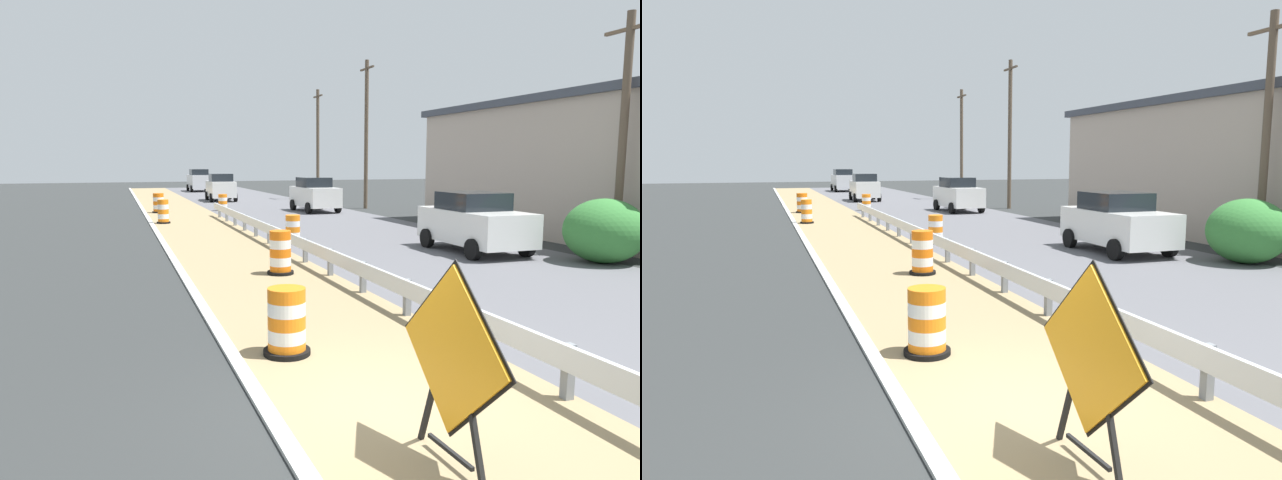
{
  "view_description": "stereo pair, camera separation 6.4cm",
  "coord_description": "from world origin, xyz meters",
  "views": [
    {
      "loc": [
        -2.84,
        -5.51,
        2.89
      ],
      "look_at": [
        1.99,
        7.9,
        0.93
      ],
      "focal_mm": 31.98,
      "sensor_mm": 36.0,
      "label": 1
    },
    {
      "loc": [
        -2.78,
        -5.54,
        2.89
      ],
      "look_at": [
        1.99,
        7.9,
        0.93
      ],
      "focal_mm": 31.98,
      "sensor_mm": 36.0,
      "label": 2
    }
  ],
  "objects": [
    {
      "name": "traffic_barrel_farthest",
      "position": [
        -0.52,
        28.07,
        0.51
      ],
      "size": [
        0.74,
        0.74,
        1.11
      ],
      "color": "orange",
      "rests_on": "ground"
    },
    {
      "name": "utility_pole_far",
      "position": [
        11.98,
        36.11,
        4.31
      ],
      "size": [
        0.24,
        1.8,
        8.31
      ],
      "color": "brown",
      "rests_on": "ground"
    },
    {
      "name": "utility_pole_near",
      "position": [
        11.53,
        7.66,
        3.77
      ],
      "size": [
        0.24,
        1.8,
        7.24
      ],
      "color": "brown",
      "rests_on": "ground"
    },
    {
      "name": "car_lead_near_lane",
      "position": [
        4.59,
        36.93,
        1.01
      ],
      "size": [
        2.07,
        4.19,
        2.01
      ],
      "rotation": [
        0.0,
        0.0,
        1.54
      ],
      "color": "silver",
      "rests_on": "ground"
    },
    {
      "name": "car_mid_far_lane",
      "position": [
        8.01,
        9.94,
        0.96
      ],
      "size": [
        2.18,
        4.14,
        1.92
      ],
      "rotation": [
        0.0,
        0.0,
        -1.59
      ],
      "color": "silver",
      "rests_on": "ground"
    },
    {
      "name": "bush_roadside",
      "position": [
        10.31,
        6.95,
        0.93
      ],
      "size": [
        2.23,
        2.23,
        1.85
      ],
      "primitive_type": "ellipsoid",
      "color": "#337533",
      "rests_on": "ground"
    },
    {
      "name": "warning_sign_diamond",
      "position": [
        0.07,
        -1.08,
        1.06
      ],
      "size": [
        0.11,
        1.74,
        2.01
      ],
      "rotation": [
        0.0,
        0.0,
        3.18
      ],
      "color": "black",
      "rests_on": "ground"
    },
    {
      "name": "roadside_shop_near",
      "position": [
        16.35,
        12.79,
        2.7
      ],
      "size": [
        9.1,
        14.73,
        5.38
      ],
      "color": "#AD9E8E",
      "rests_on": "ground"
    },
    {
      "name": "traffic_barrel_farther",
      "position": [
        3.18,
        28.28,
        0.44
      ],
      "size": [
        0.65,
        0.65,
        0.98
      ],
      "color": "orange",
      "rests_on": "ground"
    },
    {
      "name": "traffic_barrel_mid",
      "position": [
        3.06,
        13.72,
        0.46
      ],
      "size": [
        0.65,
        0.65,
        1.02
      ],
      "color": "orange",
      "rests_on": "ground"
    },
    {
      "name": "utility_pole_mid",
      "position": [
        11.83,
        26.85,
        4.65
      ],
      "size": [
        0.24,
        1.8,
        8.97
      ],
      "color": "brown",
      "rests_on": "ground"
    },
    {
      "name": "ground_plane",
      "position": [
        0.0,
        0.0,
        0.0
      ],
      "size": [
        160.0,
        160.0,
        0.0
      ],
      "primitive_type": "plane",
      "color": "#2B2D2D"
    },
    {
      "name": "traffic_barrel_far",
      "position": [
        -0.74,
        22.13,
        0.51
      ],
      "size": [
        0.63,
        0.63,
        1.13
      ],
      "color": "orange",
      "rests_on": "ground"
    },
    {
      "name": "median_dirt_strip",
      "position": [
        0.62,
        0.0,
        0.0
      ],
      "size": [
        3.63,
        120.0,
        0.01
      ],
      "primitive_type": "cube",
      "color": "#8E7A56",
      "rests_on": "ground"
    },
    {
      "name": "guardrail_median",
      "position": [
        2.2,
        0.74,
        0.52
      ],
      "size": [
        0.18,
        48.92,
        0.71
      ],
      "color": "silver",
      "rests_on": "ground"
    },
    {
      "name": "traffic_barrel_nearest",
      "position": [
        -0.5,
        2.46,
        0.46
      ],
      "size": [
        0.72,
        0.72,
        1.03
      ],
      "color": "orange",
      "rests_on": "ground"
    },
    {
      "name": "car_lead_far_lane",
      "position": [
        4.98,
        51.36,
        1.08
      ],
      "size": [
        2.01,
        4.36,
        2.17
      ],
      "rotation": [
        0.0,
        0.0,
        1.58
      ],
      "color": "silver",
      "rests_on": "ground"
    },
    {
      "name": "curb_near_edge",
      "position": [
        -1.3,
        0.0,
        0.0
      ],
      "size": [
        0.2,
        120.0,
        0.11
      ],
      "primitive_type": "cube",
      "color": "#ADADA8",
      "rests_on": "ground"
    },
    {
      "name": "car_trailing_near_lane",
      "position": [
        8.15,
        25.93,
        0.99
      ],
      "size": [
        2.11,
        4.07,
        1.98
      ],
      "rotation": [
        0.0,
        0.0,
        -1.54
      ],
      "color": "silver",
      "rests_on": "ground"
    },
    {
      "name": "traffic_barrel_close",
      "position": [
        1.11,
        8.48,
        0.51
      ],
      "size": [
        0.69,
        0.69,
        1.13
      ],
      "color": "orange",
      "rests_on": "ground"
    }
  ]
}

